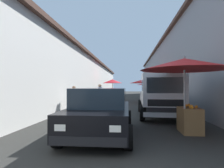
% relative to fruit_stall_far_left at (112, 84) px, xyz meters
% --- Properties ---
extents(ground, '(90.00, 90.00, 0.00)m').
position_rel_fruit_stall_far_left_xyz_m(ground, '(-5.44, -1.71, -1.84)').
color(ground, '#282826').
extents(building_left_whitewash, '(49.80, 7.50, 4.67)m').
position_rel_fruit_stall_far_left_xyz_m(building_left_whitewash, '(-3.19, 5.35, 0.50)').
color(building_left_whitewash, silver).
rests_on(building_left_whitewash, ground).
extents(building_right_concrete, '(49.80, 7.50, 6.28)m').
position_rel_fruit_stall_far_left_xyz_m(building_right_concrete, '(-3.19, -8.76, 1.30)').
color(building_right_concrete, gray).
rests_on(building_right_concrete, ground).
extents(fruit_stall_far_left, '(2.22, 2.22, 2.41)m').
position_rel_fruit_stall_far_left_xyz_m(fruit_stall_far_left, '(0.00, 0.00, 0.00)').
color(fruit_stall_far_left, '#9E9EA3').
rests_on(fruit_stall_far_left, ground).
extents(fruit_stall_near_right, '(2.55, 2.55, 2.08)m').
position_rel_fruit_stall_far_left_xyz_m(fruit_stall_near_right, '(-0.86, -4.01, -0.26)').
color(fruit_stall_near_right, '#9E9EA3').
rests_on(fruit_stall_near_right, ground).
extents(fruit_stall_mid_lane, '(2.77, 2.77, 2.47)m').
position_rel_fruit_stall_far_left_xyz_m(fruit_stall_mid_lane, '(-14.85, -3.71, 0.12)').
color(fruit_stall_mid_lane, '#9E9EA3').
rests_on(fruit_stall_mid_lane, ground).
extents(fruit_stall_far_right, '(2.85, 2.85, 2.30)m').
position_rel_fruit_stall_far_left_xyz_m(fruit_stall_far_right, '(-3.53, -3.40, 0.05)').
color(fruit_stall_far_right, '#9E9EA3').
rests_on(fruit_stall_far_right, ground).
extents(hatchback_car, '(3.93, 1.95, 1.45)m').
position_rel_fruit_stall_far_left_xyz_m(hatchback_car, '(-15.14, -1.06, -1.11)').
color(hatchback_car, black).
rests_on(hatchback_car, ground).
extents(delivery_truck, '(4.96, 2.06, 2.08)m').
position_rel_fruit_stall_far_left_xyz_m(delivery_truck, '(-12.05, -3.40, -0.80)').
color(delivery_truck, black).
rests_on(delivery_truck, ground).
extents(vendor_by_crates, '(0.48, 0.45, 1.54)m').
position_rel_fruit_stall_far_left_xyz_m(vendor_by_crates, '(-10.73, 1.17, -0.97)').
color(vendor_by_crates, '#665B4C').
rests_on(vendor_by_crates, ground).
extents(vendor_in_shade, '(0.60, 0.40, 1.68)m').
position_rel_fruit_stall_far_left_xyz_m(vendor_in_shade, '(-8.46, 0.06, -0.87)').
color(vendor_in_shade, navy).
rests_on(vendor_in_shade, ground).
extents(parked_scooter, '(1.65, 0.64, 1.14)m').
position_rel_fruit_stall_far_left_xyz_m(parked_scooter, '(-8.39, -3.29, -1.40)').
color(parked_scooter, black).
rests_on(parked_scooter, ground).
extents(plastic_stool, '(0.30, 0.30, 0.43)m').
position_rel_fruit_stall_far_left_xyz_m(plastic_stool, '(-6.88, -0.40, -1.52)').
color(plastic_stool, red).
rests_on(plastic_stool, ground).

